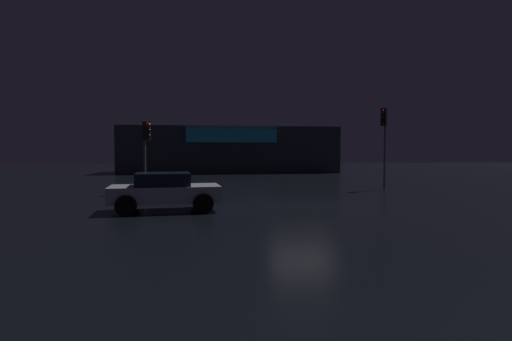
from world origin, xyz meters
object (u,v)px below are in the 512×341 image
at_px(traffic_signal_opposite, 384,128).
at_px(car_near, 165,191).
at_px(traffic_signal_main, 146,140).
at_px(store_building, 229,150).

relative_size(traffic_signal_opposite, car_near, 1.14).
distance_m(traffic_signal_main, traffic_signal_opposite, 12.91).
xyz_separation_m(store_building, traffic_signal_opposite, (7.02, -21.56, 1.10)).
height_order(traffic_signal_main, traffic_signal_opposite, traffic_signal_opposite).
distance_m(traffic_signal_opposite, car_near, 13.62).
height_order(store_building, car_near, store_building).
bearing_deg(car_near, traffic_signal_main, 102.12).
bearing_deg(store_building, traffic_signal_opposite, -71.96).
relative_size(store_building, traffic_signal_main, 6.00).
relative_size(traffic_signal_main, car_near, 0.92).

